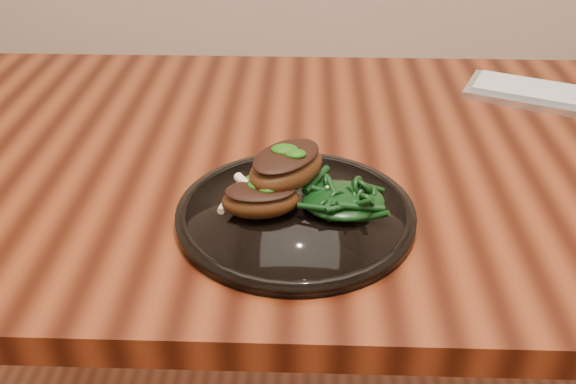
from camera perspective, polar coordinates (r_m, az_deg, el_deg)
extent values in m
cube|color=black|center=(0.99, 10.38, 2.52)|extent=(1.60, 0.80, 0.04)
cylinder|color=#39180D|center=(1.58, -20.42, -2.95)|extent=(0.06, 0.06, 0.71)
cylinder|color=black|center=(0.80, 0.69, -2.03)|extent=(0.30, 0.30, 0.02)
torus|color=black|center=(0.80, 0.69, -1.90)|extent=(0.30, 0.30, 0.01)
cylinder|color=black|center=(0.80, 0.69, -1.71)|extent=(0.20, 0.20, 0.00)
ellipsoid|color=#44220D|center=(0.78, -2.45, -0.77)|extent=(0.10, 0.07, 0.04)
ellipsoid|color=black|center=(0.77, -2.47, 0.15)|extent=(0.09, 0.06, 0.01)
cylinder|color=beige|center=(0.80, -5.49, -0.80)|extent=(0.02, 0.05, 0.01)
ellipsoid|color=#0F3F06|center=(0.77, -2.48, 0.50)|extent=(0.03, 0.02, 0.01)
ellipsoid|color=#44220D|center=(0.80, -0.15, 2.09)|extent=(0.13, 0.14, 0.05)
ellipsoid|color=black|center=(0.79, -0.16, 3.22)|extent=(0.11, 0.12, 0.01)
cylinder|color=beige|center=(0.78, -3.49, 0.45)|extent=(0.04, 0.05, 0.01)
ellipsoid|color=#0F3F06|center=(0.79, -0.16, 3.65)|extent=(0.03, 0.02, 0.01)
ellipsoid|color=#0F3F06|center=(0.85, -1.72, 1.02)|extent=(0.07, 0.05, 0.00)
ellipsoid|color=black|center=(0.80, 4.92, -0.74)|extent=(0.10, 0.09, 0.02)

